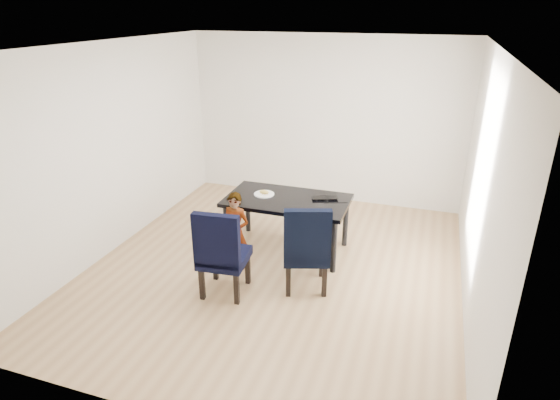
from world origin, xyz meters
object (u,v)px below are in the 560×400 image
(chair_left, at_px, (224,250))
(chair_right, at_px, (306,245))
(laptop, at_px, (324,197))
(plate, at_px, (264,194))
(dining_table, at_px, (287,225))
(child, at_px, (235,232))

(chair_left, bearing_deg, chair_right, 19.76)
(laptop, bearing_deg, chair_right, 69.53)
(chair_left, height_order, chair_right, chair_right)
(plate, xyz_separation_m, laptop, (0.79, 0.15, 0.01))
(dining_table, height_order, chair_right, chair_right)
(child, relative_size, laptop, 2.99)
(plate, bearing_deg, child, -100.50)
(chair_right, height_order, plate, chair_right)
(dining_table, xyz_separation_m, plate, (-0.34, 0.04, 0.38))
(child, xyz_separation_m, plate, (0.13, 0.69, 0.25))
(chair_right, height_order, child, chair_right)
(dining_table, bearing_deg, chair_left, -107.42)
(chair_left, distance_m, child, 0.54)
(laptop, bearing_deg, plate, -10.93)
(plate, height_order, laptop, laptop)
(chair_left, xyz_separation_m, chair_right, (0.85, 0.40, 0.00))
(dining_table, bearing_deg, chair_right, -58.49)
(dining_table, height_order, chair_left, chair_left)
(chair_left, relative_size, child, 1.06)
(chair_right, bearing_deg, chair_left, -172.63)
(chair_right, relative_size, laptop, 3.20)
(chair_right, bearing_deg, plate, 117.05)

